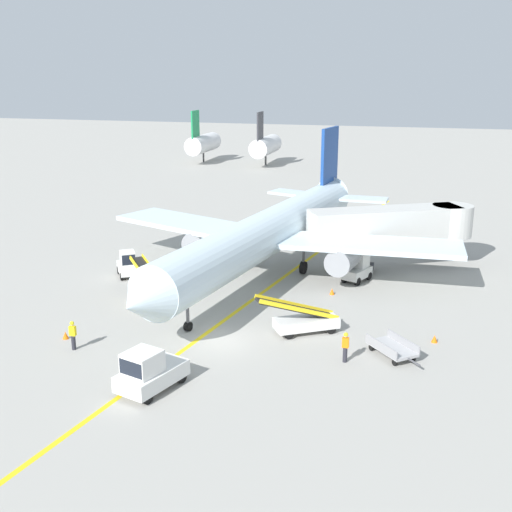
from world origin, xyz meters
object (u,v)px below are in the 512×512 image
Objects in this scene: safety_cone_wingtip_right at (333,266)px; ground_crew_wing_walker at (345,346)px; baggage_tug_by_cargo_door at (128,265)px; belt_loader_aft_hold at (304,320)px; jet_bridge at (401,224)px; baggage_tug_near_wing at (358,269)px; safety_cone_tail_area at (332,291)px; baggage_cart_loaded at (392,348)px; safety_cone_nose_right at (434,339)px; airliner at (270,232)px; ground_crew_marshaller at (73,334)px; safety_cone_nose_left at (65,335)px; safety_cone_wingtip_left at (169,270)px; belt_loader_forward_hold at (154,291)px; pushback_tug at (149,372)px.

ground_crew_wing_walker is at bearing -78.89° from safety_cone_wingtip_right.
belt_loader_aft_hold reaches higher than baggage_tug_by_cargo_door.
jet_bridge reaches higher than baggage_tug_by_cargo_door.
jet_bridge is 4.60× the size of baggage_tug_near_wing.
safety_cone_tail_area is at bearing 85.65° from belt_loader_aft_hold.
baggage_tug_by_cargo_door reaches higher than baggage_cart_loaded.
safety_cone_nose_right is (2.24, 2.52, -0.25)m from baggage_cart_loaded.
safety_cone_tail_area is (-1.36, -3.56, -0.71)m from baggage_tug_near_wing.
baggage_cart_loaded is at bearing -75.03° from baggage_tug_near_wing.
airliner reaches higher than jet_bridge.
ground_crew_wing_walker reaches higher than safety_cone_nose_right.
airliner reaches higher than ground_crew_marshaller.
safety_cone_nose_left is at bearing 136.63° from ground_crew_marshaller.
safety_cone_tail_area is (0.89, -6.05, 0.00)m from safety_cone_wingtip_right.
safety_cone_nose_left and safety_cone_wingtip_left have the same top height.
baggage_tug_near_wing is (-2.74, -4.18, -2.62)m from jet_bridge.
safety_cone_wingtip_left is at bearing 141.68° from ground_crew_wing_walker.
safety_cone_nose_left is 1.00× the size of safety_cone_nose_right.
ground_crew_marshaller is 3.86× the size of safety_cone_wingtip_left.
ground_crew_marshaller is 15.10m from ground_crew_wing_walker.
baggage_tug_by_cargo_door is 15.95m from safety_cone_wingtip_right.
baggage_tug_near_wing and baggage_tug_by_cargo_door have the same top height.
safety_cone_nose_right is at bearing -22.17° from safety_cone_wingtip_left.
safety_cone_nose_right is at bearing 18.26° from ground_crew_marshaller.
safety_cone_nose_right is (22.55, -6.38, -0.71)m from baggage_tug_by_cargo_door.
safety_cone_wingtip_left is at bearing -168.36° from airliner.
belt_loader_forward_hold is at bearing -147.00° from baggage_tug_near_wing.
baggage_cart_loaded is 1.97× the size of ground_crew_marshaller.
pushback_tug is at bearing -60.37° from baggage_tug_by_cargo_door.
baggage_tug_by_cargo_door reaches higher than safety_cone_wingtip_left.
belt_loader_aft_hold is 11.10× the size of safety_cone_tail_area.
jet_bridge is 26.71m from safety_cone_nose_left.
baggage_tug_by_cargo_door is at bearing 155.10° from belt_loader_aft_hold.
baggage_tug_by_cargo_door reaches higher than safety_cone_nose_left.
belt_loader_forward_hold is 15.01m from safety_cone_wingtip_right.
airliner is 8.39m from safety_cone_wingtip_left.
safety_cone_nose_left is at bearing -108.96° from belt_loader_forward_hold.
pushback_tug is at bearing -27.97° from ground_crew_marshaller.
ground_crew_marshaller is 18.07m from safety_cone_tail_area.
safety_cone_nose_left is (-18.54, -2.73, -0.25)m from baggage_cart_loaded.
safety_cone_wingtip_right is at bearing 101.11° from ground_crew_wing_walker.
jet_bridge is 9.37m from safety_cone_tail_area.
jet_bridge is at bearing 51.25° from ground_crew_marshaller.
jet_bridge reaches higher than safety_cone_nose_right.
safety_cone_nose_right and safety_cone_wingtip_right have the same top height.
airliner is at bearing 129.53° from baggage_cart_loaded.
ground_crew_wing_walker is (2.90, -3.37, 0.13)m from belt_loader_aft_hold.
airliner is 10.22m from belt_loader_forward_hold.
safety_cone_nose_right is 1.00× the size of safety_cone_wingtip_left.
baggage_tug_near_wing is 21.62m from ground_crew_marshaller.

